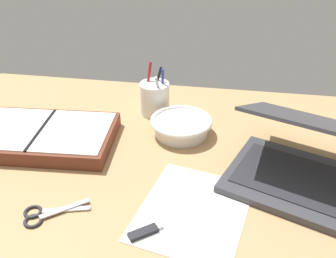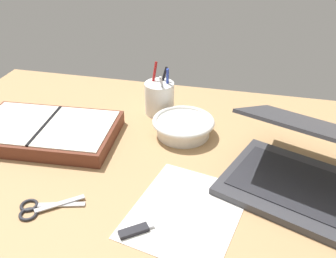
{
  "view_description": "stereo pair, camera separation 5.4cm",
  "coord_description": "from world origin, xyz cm",
  "views": [
    {
      "loc": [
        13.88,
        -69.72,
        57.95
      ],
      "look_at": [
        0.82,
        9.15,
        9.0
      ],
      "focal_mm": 40.0,
      "sensor_mm": 36.0,
      "label": 1
    },
    {
      "loc": [
        19.15,
        -68.66,
        57.95
      ],
      "look_at": [
        0.82,
        9.15,
        9.0
      ],
      "focal_mm": 40.0,
      "sensor_mm": 36.0,
      "label": 2
    }
  ],
  "objects": [
    {
      "name": "desk_top",
      "position": [
        0.0,
        0.0,
        1.0
      ],
      "size": [
        140.0,
        100.0,
        2.0
      ],
      "primitive_type": "cube",
      "color": "tan",
      "rests_on": "ground"
    },
    {
      "name": "laptop",
      "position": [
        33.63,
        3.18,
        7.23
      ],
      "size": [
        40.98,
        40.58,
        17.87
      ],
      "rotation": [
        0.0,
        0.0,
        -0.37
      ],
      "color": "#38383D",
      "rests_on": "desk_top"
    },
    {
      "name": "bowl",
      "position": [
        2.97,
        18.5,
        4.74
      ],
      "size": [
        17.24,
        17.24,
        4.85
      ],
      "color": "silver",
      "rests_on": "desk_top"
    },
    {
      "name": "pen_cup",
      "position": [
        -6.6,
        29.43,
        7.0
      ],
      "size": [
        8.84,
        8.84,
        15.44
      ],
      "color": "white",
      "rests_on": "desk_top"
    },
    {
      "name": "planner",
      "position": [
        -33.16,
        8.26,
        4.08
      ],
      "size": [
        39.16,
        25.37,
        4.34
      ],
      "rotation": [
        0.0,
        0.0,
        0.07
      ],
      "color": "brown",
      "rests_on": "desk_top"
    },
    {
      "name": "scissors",
      "position": [
        -21.29,
        -17.91,
        2.34
      ],
      "size": [
        13.6,
        9.95,
        0.8
      ],
      "rotation": [
        0.0,
        0.0,
        0.47
      ],
      "color": "#B7B7BC",
      "rests_on": "desk_top"
    },
    {
      "name": "paper_sheet_front",
      "position": [
        9.62,
        -11.29,
        2.08
      ],
      "size": [
        26.51,
        30.28,
        0.16
      ],
      "primitive_type": "cube",
      "rotation": [
        0.0,
        0.0,
        -0.2
      ],
      "color": "white",
      "rests_on": "desk_top"
    },
    {
      "name": "usb_drive",
      "position": [
        0.83,
        -19.35,
        2.5
      ],
      "size": [
        6.69,
        5.64,
        1.0
      ],
      "rotation": [
        0.0,
        0.0,
        -0.92
      ],
      "color": "black",
      "rests_on": "desk_top"
    }
  ]
}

